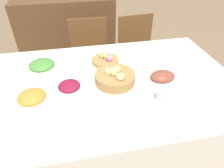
{
  "coord_description": "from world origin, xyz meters",
  "views": [
    {
      "loc": [
        -0.18,
        -1.13,
        1.63
      ],
      "look_at": [
        0.02,
        -0.09,
        0.82
      ],
      "focal_mm": 32.0,
      "sensor_mm": 36.0,
      "label": 1
    }
  ],
  "objects_px": {
    "sideboard": "(67,30)",
    "dinner_plate": "(132,125)",
    "carrot_bowl": "(33,100)",
    "chair_far_center": "(90,57)",
    "butter_dish": "(83,107)",
    "beet_salad_bowl": "(70,89)",
    "knife": "(156,122)",
    "fork": "(107,130)",
    "green_salad_bowl": "(42,67)",
    "ham_platter": "(163,77)",
    "chair_far_right": "(138,52)",
    "drinking_cup": "(163,95)",
    "bread_basket": "(115,77)",
    "spoon": "(161,121)",
    "egg_basket": "(106,60)"
  },
  "relations": [
    {
      "from": "green_salad_bowl",
      "to": "knife",
      "type": "distance_m",
      "value": 0.92
    },
    {
      "from": "chair_far_center",
      "to": "bread_basket",
      "type": "distance_m",
      "value": 0.98
    },
    {
      "from": "chair_far_center",
      "to": "ham_platter",
      "type": "distance_m",
      "value": 1.1
    },
    {
      "from": "chair_far_center",
      "to": "carrot_bowl",
      "type": "xyz_separation_m",
      "value": [
        -0.44,
        -1.06,
        0.34
      ]
    },
    {
      "from": "spoon",
      "to": "ham_platter",
      "type": "bearing_deg",
      "value": 65.95
    },
    {
      "from": "chair_far_right",
      "to": "drinking_cup",
      "type": "bearing_deg",
      "value": -106.21
    },
    {
      "from": "chair_far_center",
      "to": "beet_salad_bowl",
      "type": "height_order",
      "value": "chair_far_center"
    },
    {
      "from": "chair_far_right",
      "to": "fork",
      "type": "height_order",
      "value": "chair_far_right"
    },
    {
      "from": "knife",
      "to": "fork",
      "type": "bearing_deg",
      "value": -178.9
    },
    {
      "from": "sideboard",
      "to": "drinking_cup",
      "type": "relative_size",
      "value": 16.75
    },
    {
      "from": "butter_dish",
      "to": "beet_salad_bowl",
      "type": "bearing_deg",
      "value": 114.35
    },
    {
      "from": "ham_platter",
      "to": "chair_far_center",
      "type": "bearing_deg",
      "value": 114.44
    },
    {
      "from": "butter_dish",
      "to": "spoon",
      "type": "bearing_deg",
      "value": -23.7
    },
    {
      "from": "ham_platter",
      "to": "carrot_bowl",
      "type": "height_order",
      "value": "carrot_bowl"
    },
    {
      "from": "bread_basket",
      "to": "egg_basket",
      "type": "bearing_deg",
      "value": 93.99
    },
    {
      "from": "dinner_plate",
      "to": "chair_far_center",
      "type": "bearing_deg",
      "value": 94.52
    },
    {
      "from": "carrot_bowl",
      "to": "drinking_cup",
      "type": "xyz_separation_m",
      "value": [
        0.79,
        -0.11,
        -0.01
      ]
    },
    {
      "from": "dinner_plate",
      "to": "butter_dish",
      "type": "bearing_deg",
      "value": 143.66
    },
    {
      "from": "bread_basket",
      "to": "butter_dish",
      "type": "bearing_deg",
      "value": -136.56
    },
    {
      "from": "chair_far_center",
      "to": "bread_basket",
      "type": "xyz_separation_m",
      "value": [
        0.1,
        -0.92,
        0.34
      ]
    },
    {
      "from": "dinner_plate",
      "to": "spoon",
      "type": "bearing_deg",
      "value": 0.0
    },
    {
      "from": "fork",
      "to": "spoon",
      "type": "distance_m",
      "value": 0.31
    },
    {
      "from": "chair_far_center",
      "to": "butter_dish",
      "type": "xyz_separation_m",
      "value": [
        -0.15,
        -1.15,
        0.31
      ]
    },
    {
      "from": "knife",
      "to": "drinking_cup",
      "type": "height_order",
      "value": "drinking_cup"
    },
    {
      "from": "dinner_plate",
      "to": "egg_basket",
      "type": "bearing_deg",
      "value": 92.42
    },
    {
      "from": "carrot_bowl",
      "to": "sideboard",
      "type": "bearing_deg",
      "value": 84.5
    },
    {
      "from": "sideboard",
      "to": "beet_salad_bowl",
      "type": "relative_size",
      "value": 8.35
    },
    {
      "from": "egg_basket",
      "to": "knife",
      "type": "height_order",
      "value": "egg_basket"
    },
    {
      "from": "ham_platter",
      "to": "spoon",
      "type": "height_order",
      "value": "ham_platter"
    },
    {
      "from": "green_salad_bowl",
      "to": "beet_salad_bowl",
      "type": "relative_size",
      "value": 1.31
    },
    {
      "from": "ham_platter",
      "to": "green_salad_bowl",
      "type": "bearing_deg",
      "value": 162.52
    },
    {
      "from": "chair_far_center",
      "to": "butter_dish",
      "type": "bearing_deg",
      "value": -95.94
    },
    {
      "from": "bread_basket",
      "to": "dinner_plate",
      "type": "xyz_separation_m",
      "value": [
        0.01,
        -0.42,
        -0.04
      ]
    },
    {
      "from": "carrot_bowl",
      "to": "spoon",
      "type": "distance_m",
      "value": 0.77
    },
    {
      "from": "sideboard",
      "to": "dinner_plate",
      "type": "distance_m",
      "value": 2.29
    },
    {
      "from": "sideboard",
      "to": "knife",
      "type": "bearing_deg",
      "value": -77.43
    },
    {
      "from": "bread_basket",
      "to": "green_salad_bowl",
      "type": "height_order",
      "value": "bread_basket"
    },
    {
      "from": "green_salad_bowl",
      "to": "dinner_plate",
      "type": "bearing_deg",
      "value": -51.1
    },
    {
      "from": "spoon",
      "to": "butter_dish",
      "type": "bearing_deg",
      "value": 155.2
    },
    {
      "from": "sideboard",
      "to": "drinking_cup",
      "type": "distance_m",
      "value": 2.19
    },
    {
      "from": "bread_basket",
      "to": "drinking_cup",
      "type": "height_order",
      "value": "bread_basket"
    },
    {
      "from": "dinner_plate",
      "to": "bread_basket",
      "type": "bearing_deg",
      "value": 91.39
    },
    {
      "from": "knife",
      "to": "spoon",
      "type": "bearing_deg",
      "value": 1.1
    },
    {
      "from": "carrot_bowl",
      "to": "dinner_plate",
      "type": "height_order",
      "value": "carrot_bowl"
    },
    {
      "from": "bread_basket",
      "to": "fork",
      "type": "bearing_deg",
      "value": -107.47
    },
    {
      "from": "chair_far_center",
      "to": "knife",
      "type": "xyz_separation_m",
      "value": [
        0.25,
        -1.34,
        0.3
      ]
    },
    {
      "from": "carrot_bowl",
      "to": "knife",
      "type": "relative_size",
      "value": 1.07
    },
    {
      "from": "egg_basket",
      "to": "chair_far_right",
      "type": "bearing_deg",
      "value": 52.36
    },
    {
      "from": "dinner_plate",
      "to": "fork",
      "type": "distance_m",
      "value": 0.14
    },
    {
      "from": "butter_dish",
      "to": "sideboard",
      "type": "bearing_deg",
      "value": 92.91
    }
  ]
}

